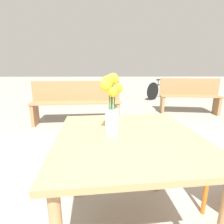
{
  "coord_description": "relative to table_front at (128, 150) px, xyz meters",
  "views": [
    {
      "loc": [
        -0.12,
        -0.98,
        1.12
      ],
      "look_at": [
        -0.1,
        0.01,
        0.86
      ],
      "focal_mm": 28.0,
      "sensor_mm": 36.0,
      "label": 1
    }
  ],
  "objects": [
    {
      "name": "bench_middle",
      "position": [
        -0.77,
        2.48,
        -0.16
      ],
      "size": [
        1.77,
        0.48,
        0.85
      ],
      "color": "#9E7047",
      "rests_on": "ground_plane"
    },
    {
      "name": "bench_near",
      "position": [
        1.86,
        3.24,
        -0.18
      ],
      "size": [
        1.44,
        0.55,
        0.85
      ],
      "color": "#9E7047",
      "rests_on": "ground_plane"
    },
    {
      "name": "flower_vase",
      "position": [
        -0.1,
        0.02,
        0.27
      ],
      "size": [
        0.13,
        0.13,
        0.36
      ],
      "color": "silver",
      "rests_on": "table_front"
    },
    {
      "name": "table_front",
      "position": [
        0.0,
        0.0,
        0.0
      ],
      "size": [
        0.93,
        0.98,
        0.73
      ],
      "color": "tan",
      "rests_on": "ground_plane"
    },
    {
      "name": "bicycle",
      "position": [
        1.76,
        5.32,
        -0.31
      ],
      "size": [
        1.17,
        0.97,
        0.7
      ],
      "color": "black",
      "rests_on": "ground_plane"
    }
  ]
}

